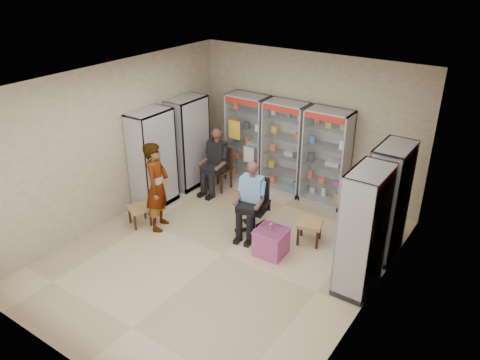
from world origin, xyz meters
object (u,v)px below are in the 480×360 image
Objects in this scene: cabinet_back_mid at (285,148)px; cabinet_left_far at (188,143)px; office_chair at (254,206)px; woven_stool_b at (140,215)px; woven_stool_a at (309,232)px; standing_man at (157,187)px; wooden_chair at (219,169)px; seated_shopkeeper at (253,200)px; cabinet_left_near at (153,159)px; pink_trunk at (271,242)px; cabinet_back_left at (248,139)px; cabinet_back_right at (326,158)px; cabinet_right_far at (387,202)px; cabinet_right_near at (363,231)px.

cabinet_left_far is at bearing -153.68° from cabinet_back_mid.
office_chair is 2.74× the size of woven_stool_b.
woven_stool_a is at bearing 23.34° from woven_stool_b.
office_chair is at bearing -83.06° from standing_man.
woven_stool_b is at bearing -99.53° from wooden_chair.
cabinet_left_near is at bearing 175.20° from seated_shopkeeper.
wooden_chair is 2.45× the size of woven_stool_b.
cabinet_left_far is 3.43m from woven_stool_a.
cabinet_back_mid is at bearing 114.67° from pink_trunk.
standing_man is at bearing -161.38° from seated_shopkeeper.
wooden_chair reaches higher than pink_trunk.
office_chair is (2.25, 0.26, -0.47)m from cabinet_left_near.
cabinet_left_far and cabinet_left_near have the same top height.
cabinet_back_mid is 1.00× the size of cabinet_left_near.
office_chair is at bearing 96.52° from cabinet_left_near.
standing_man reaches higher than wooden_chair.
woven_stool_a is at bearing -17.26° from wooden_chair.
woven_stool_b is 0.78m from standing_man.
cabinet_back_right is (1.90, 0.00, 0.00)m from cabinet_back_left.
cabinet_left_far is (-1.88, -0.93, 0.00)m from cabinet_back_mid.
cabinet_back_right is 1.00× the size of cabinet_right_far.
cabinet_right_far is 1.90× the size of office_chair.
woven_stool_a is (3.29, 0.49, -0.79)m from cabinet_left_near.
cabinet_left_near reaches higher than seated_shopkeeper.
woven_stool_a is 3.22m from woven_stool_b.
seated_shopkeeper is 3.49× the size of woven_stool_b.
woven_stool_a is (2.61, -0.81, -0.26)m from wooden_chair.
cabinet_right_near is at bearing 73.75° from cabinet_left_far.
cabinet_right_near is 1.57m from woven_stool_a.
cabinet_back_left is 2.68m from standing_man.
woven_stool_b is at bearing -156.66° from woven_stool_a.
cabinet_back_mid is at bearing 116.32° from cabinet_left_far.
cabinet_left_near is 1.56m from wooden_chair.
cabinet_back_mid is 2.77m from cabinet_left_near.
wooden_chair is at bearing 145.86° from pink_trunk.
pink_trunk is (2.23, -1.51, -0.23)m from wooden_chair.
seated_shopkeeper is 0.78× the size of standing_man.
seated_shopkeeper reaches higher than woven_stool_a.
cabinet_right_far is at bearing -23.65° from cabinet_back_mid.
cabinet_left_far reaches higher than standing_man.
woven_stool_a is 0.25× the size of standing_man.
seated_shopkeeper reaches higher than wooden_chair.
cabinet_right_near is 5.22× the size of woven_stool_b.
cabinet_left_far is 4.02× the size of pink_trunk.
pink_trunk reaches higher than woven_stool_b.
cabinet_back_right is 3.41m from standing_man.
cabinet_back_right and cabinet_left_near have the same top height.
office_chair is (0.37, -1.77, -0.47)m from cabinet_back_mid.
pink_trunk is 0.80m from woven_stool_a.
cabinet_right_far is 1.16× the size of standing_man.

